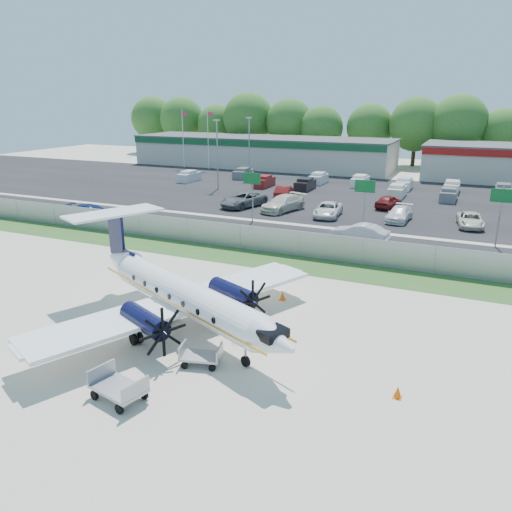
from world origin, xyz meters
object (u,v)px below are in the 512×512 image
at_px(baggage_cart_near, 119,387).
at_px(baggage_cart_far, 201,356).
at_px(pushback_tug, 159,308).
at_px(aircraft, 181,294).

xyz_separation_m(baggage_cart_near, baggage_cart_far, (1.62, 3.79, -0.10)).
distance_m(pushback_tug, baggage_cart_far, 5.82).
bearing_deg(baggage_cart_near, baggage_cart_far, 66.79).
bearing_deg(pushback_tug, aircraft, -17.71).
relative_size(pushback_tug, baggage_cart_near, 0.95).
bearing_deg(pushback_tug, baggage_cart_far, -36.40).
bearing_deg(baggage_cart_near, aircraft, 99.80).
height_order(aircraft, baggage_cart_near, aircraft).
xyz_separation_m(aircraft, baggage_cart_near, (1.15, -6.63, -1.44)).
bearing_deg(baggage_cart_far, aircraft, 134.27).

